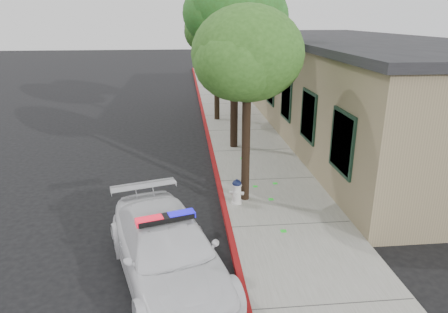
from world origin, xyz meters
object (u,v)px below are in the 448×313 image
street_tree_far (217,30)px  fire_hydrant (237,191)px  police_car (167,250)px  street_tree_near (248,58)px  clapboard_building (351,85)px  street_tree_mid (236,11)px

street_tree_far → fire_hydrant: bearing=-91.8°
police_car → fire_hydrant: 3.55m
police_car → street_tree_near: street_tree_near is taller
fire_hydrant → street_tree_near: (0.29, 0.28, 3.58)m
street_tree_near → fire_hydrant: bearing=-135.6°
clapboard_building → street_tree_near: street_tree_near is taller
street_tree_near → street_tree_far: street_tree_far is taller
street_tree_far → street_tree_near: bearing=-90.1°
street_tree_far → clapboard_building: bearing=-20.0°
police_car → street_tree_far: bearing=64.1°
street_tree_near → street_tree_far: (0.02, 9.55, 0.40)m
police_car → fire_hydrant: size_ratio=6.87×
fire_hydrant → street_tree_far: bearing=105.7°
fire_hydrant → street_tree_mid: 7.12m
fire_hydrant → street_tree_near: street_tree_near is taller
clapboard_building → fire_hydrant: bearing=-129.3°
clapboard_building → street_tree_far: street_tree_far is taller
fire_hydrant → street_tree_near: size_ratio=0.14×
clapboard_building → fire_hydrant: (-6.27, -7.67, -1.62)m
street_tree_near → police_car: bearing=-122.1°
police_car → street_tree_near: (2.09, 3.34, 3.42)m
fire_hydrant → street_tree_mid: bearing=101.1°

